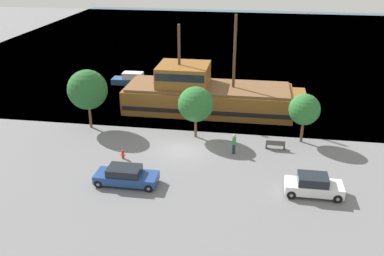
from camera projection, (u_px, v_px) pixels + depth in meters
name	position (u px, v px, depth m)	size (l,w,h in m)	color
ground_plane	(183.00, 149.00, 37.24)	(160.00, 160.00, 0.00)	slate
water_surface	(225.00, 42.00, 77.08)	(80.00, 80.00, 0.00)	#33566B
pirate_ship	(205.00, 94.00, 45.20)	(18.80, 5.99, 10.16)	brown
moored_boat_dockside	(136.00, 80.00, 54.10)	(6.26, 1.80, 1.51)	navy
parked_car_curb_front	(126.00, 176.00, 31.65)	(4.64, 1.90, 1.39)	navy
parked_car_curb_mid	(313.00, 185.00, 30.28)	(4.03, 1.83, 1.54)	white
fire_hydrant	(123.00, 154.00, 35.53)	(0.42, 0.25, 0.76)	red
bench_promenade_east	(275.00, 144.00, 37.13)	(1.66, 0.45, 0.85)	#4C4742
pedestrian_walking_near	(234.00, 144.00, 36.14)	(0.32, 0.32, 1.80)	#232838
tree_row_east	(87.00, 90.00, 40.15)	(3.76, 3.76, 5.73)	brown
tree_row_mideast	(196.00, 104.00, 38.37)	(3.21, 3.21, 4.82)	brown
tree_row_midwest	(304.00, 110.00, 37.42)	(2.76, 2.76, 4.50)	brown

